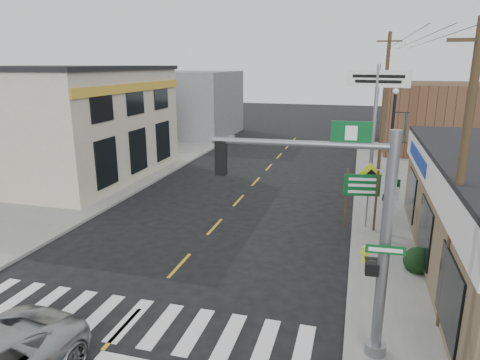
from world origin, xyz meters
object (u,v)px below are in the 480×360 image
(guide_sign, at_px, (362,191))
(dance_center_sign, at_px, (376,98))
(lamp_post, at_px, (393,137))
(fire_hydrant, at_px, (365,253))
(utility_pole_near, at_px, (460,182))
(traffic_signal_pole, at_px, (356,221))
(utility_pole_far, at_px, (384,101))

(guide_sign, xyz_separation_m, dance_center_sign, (0.48, 5.74, 3.52))
(lamp_post, relative_size, dance_center_sign, 0.83)
(fire_hydrant, height_order, utility_pole_near, utility_pole_near)
(traffic_signal_pole, distance_m, lamp_post, 13.20)
(dance_center_sign, height_order, utility_pole_near, utility_pole_near)
(traffic_signal_pole, relative_size, fire_hydrant, 8.56)
(guide_sign, distance_m, fire_hydrant, 3.62)
(lamp_post, bearing_deg, traffic_signal_pole, -115.59)
(utility_pole_far, bearing_deg, utility_pole_near, -89.54)
(traffic_signal_pole, bearing_deg, utility_pole_far, 82.55)
(lamp_post, height_order, utility_pole_near, utility_pole_near)
(traffic_signal_pole, relative_size, utility_pole_far, 0.64)
(guide_sign, bearing_deg, utility_pole_far, 75.37)
(guide_sign, height_order, utility_pole_far, utility_pole_far)
(traffic_signal_pole, height_order, lamp_post, lamp_post)
(guide_sign, height_order, fire_hydrant, guide_sign)
(fire_hydrant, relative_size, utility_pole_far, 0.08)
(lamp_post, relative_size, utility_pole_near, 0.72)
(traffic_signal_pole, distance_m, utility_pole_near, 3.07)
(guide_sign, relative_size, utility_pole_near, 0.33)
(utility_pole_near, bearing_deg, traffic_signal_pole, -144.92)
(guide_sign, bearing_deg, fire_hydrant, -95.14)
(guide_sign, relative_size, utility_pole_far, 0.30)
(lamp_post, bearing_deg, dance_center_sign, 109.24)
(utility_pole_far, bearing_deg, traffic_signal_pole, -96.70)
(dance_center_sign, distance_m, utility_pole_far, 6.20)
(fire_hydrant, relative_size, utility_pole_near, 0.08)
(guide_sign, xyz_separation_m, lamp_post, (1.40, 4.57, 1.65))
(utility_pole_near, distance_m, utility_pole_far, 18.75)
(lamp_post, bearing_deg, guide_sign, -125.56)
(fire_hydrant, bearing_deg, lamp_post, 81.53)
(guide_sign, distance_m, dance_center_sign, 6.75)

